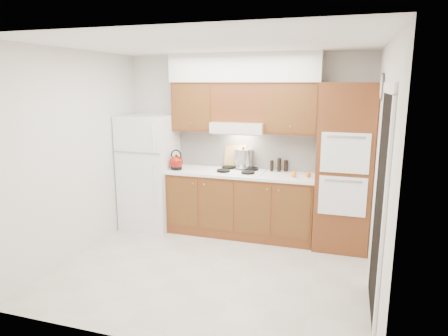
{
  "coord_description": "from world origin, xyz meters",
  "views": [
    {
      "loc": [
        1.46,
        -4.2,
        2.19
      ],
      "look_at": [
        0.01,
        0.45,
        1.15
      ],
      "focal_mm": 32.0,
      "sensor_mm": 36.0,
      "label": 1
    }
  ],
  "objects_px": {
    "fridge": "(150,172)",
    "kettle": "(176,162)",
    "oven_cabinet": "(344,168)",
    "stock_pot": "(243,158)"
  },
  "relations": [
    {
      "from": "stock_pot",
      "to": "oven_cabinet",
      "type": "bearing_deg",
      "value": -8.02
    },
    {
      "from": "fridge",
      "to": "kettle",
      "type": "relative_size",
      "value": 8.69
    },
    {
      "from": "kettle",
      "to": "stock_pot",
      "type": "xyz_separation_m",
      "value": [
        0.93,
        0.31,
        0.06
      ]
    },
    {
      "from": "fridge",
      "to": "oven_cabinet",
      "type": "height_order",
      "value": "oven_cabinet"
    },
    {
      "from": "oven_cabinet",
      "to": "kettle",
      "type": "bearing_deg",
      "value": -177.3
    },
    {
      "from": "oven_cabinet",
      "to": "kettle",
      "type": "height_order",
      "value": "oven_cabinet"
    },
    {
      "from": "fridge",
      "to": "kettle",
      "type": "distance_m",
      "value": 0.53
    },
    {
      "from": "fridge",
      "to": "stock_pot",
      "type": "xyz_separation_m",
      "value": [
        1.42,
        0.24,
        0.24
      ]
    },
    {
      "from": "oven_cabinet",
      "to": "stock_pot",
      "type": "distance_m",
      "value": 1.44
    },
    {
      "from": "fridge",
      "to": "oven_cabinet",
      "type": "relative_size",
      "value": 0.78
    }
  ]
}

